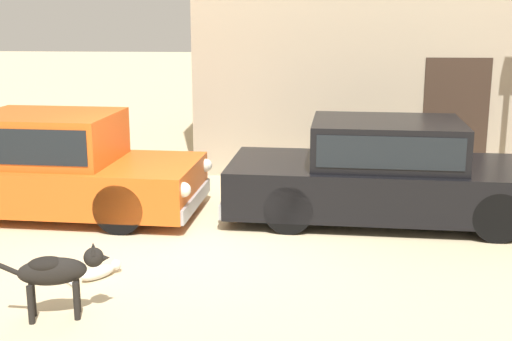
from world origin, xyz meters
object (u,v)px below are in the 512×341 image
object	(u,v)px
parked_sedan_nearest	(51,165)
stray_cat	(100,272)
stray_dog_spotted	(57,271)
parked_sedan_second	(388,171)

from	to	relation	value
parked_sedan_nearest	stray_cat	size ratio (longest dim) A/B	7.79
stray_cat	stray_dog_spotted	bearing A→B (deg)	-146.57
parked_sedan_nearest	stray_cat	world-z (taller)	parked_sedan_nearest
stray_dog_spotted	stray_cat	size ratio (longest dim) A/B	1.81
parked_sedan_nearest	stray_cat	bearing A→B (deg)	-56.53
parked_sedan_nearest	stray_dog_spotted	xyz separation A→B (m)	(1.30, -3.40, -0.24)
parked_sedan_nearest	stray_cat	distance (m)	2.85
parked_sedan_nearest	stray_cat	xyz separation A→B (m)	(1.40, -2.40, -0.64)
parked_sedan_second	parked_sedan_nearest	bearing A→B (deg)	-176.24
parked_sedan_second	stray_cat	xyz separation A→B (m)	(-3.39, -2.44, -0.62)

